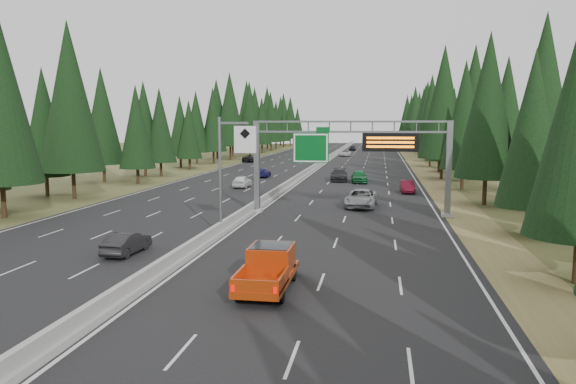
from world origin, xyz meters
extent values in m
cube|color=black|center=(0.00, 80.00, 0.04)|extent=(32.00, 260.00, 0.08)
cube|color=olive|center=(17.80, 80.00, 0.03)|extent=(3.60, 260.00, 0.06)
cube|color=#4C5427|center=(-17.80, 80.00, 0.03)|extent=(3.60, 260.00, 0.06)
cube|color=gray|center=(0.00, 80.00, 0.23)|extent=(0.70, 260.00, 0.30)
cube|color=gray|center=(0.00, 80.00, 0.63)|extent=(0.30, 260.00, 0.60)
cube|color=slate|center=(0.35, 35.00, 3.98)|extent=(0.45, 0.45, 7.80)
cube|color=gray|center=(0.35, 35.00, 0.23)|extent=(0.90, 0.90, 0.30)
cube|color=slate|center=(16.20, 35.00, 3.98)|extent=(0.45, 0.45, 7.80)
cube|color=gray|center=(16.20, 35.00, 0.23)|extent=(0.90, 0.90, 0.30)
cube|color=slate|center=(8.28, 35.00, 7.80)|extent=(15.85, 0.35, 0.16)
cube|color=slate|center=(8.28, 35.00, 6.96)|extent=(15.85, 0.35, 0.16)
cube|color=#054C19|center=(5.00, 34.75, 5.63)|extent=(3.00, 0.10, 2.50)
cube|color=silver|center=(5.00, 34.69, 5.63)|extent=(2.85, 0.02, 2.35)
cube|color=#054C19|center=(6.00, 34.75, 7.13)|extent=(1.10, 0.10, 0.45)
cube|color=black|center=(11.50, 34.70, 6.13)|extent=(4.50, 0.40, 1.50)
cube|color=orange|center=(11.50, 34.48, 6.48)|extent=(3.80, 0.02, 0.18)
cube|color=orange|center=(11.50, 34.48, 6.13)|extent=(3.80, 0.02, 0.18)
cube|color=orange|center=(11.50, 34.48, 5.78)|extent=(3.80, 0.02, 0.18)
cylinder|color=slate|center=(0.00, 25.00, 4.08)|extent=(0.20, 0.20, 8.00)
cube|color=gray|center=(0.00, 25.00, 0.18)|extent=(0.50, 0.50, 0.20)
cube|color=slate|center=(1.00, 25.00, 7.68)|extent=(2.00, 0.15, 0.15)
cube|color=silver|center=(1.80, 24.88, 6.58)|extent=(1.50, 0.06, 1.80)
cylinder|color=black|center=(20.74, 28.20, 1.01)|extent=(0.40, 0.40, 2.02)
cone|color=black|center=(20.74, 28.20, 7.32)|extent=(4.54, 4.54, 10.59)
cylinder|color=black|center=(24.91, 31.55, 1.22)|extent=(0.40, 0.40, 2.44)
cylinder|color=black|center=(20.50, 43.07, 1.29)|extent=(0.40, 0.40, 2.57)
cone|color=black|center=(20.50, 43.07, 9.33)|extent=(5.79, 5.79, 13.52)
cylinder|color=black|center=(24.83, 41.42, 1.39)|extent=(0.40, 0.40, 2.79)
cone|color=black|center=(24.83, 41.42, 10.10)|extent=(6.27, 6.27, 14.62)
cylinder|color=black|center=(20.24, 55.83, 1.19)|extent=(0.40, 0.40, 2.39)
cone|color=black|center=(20.24, 55.83, 8.66)|extent=(5.37, 5.37, 12.54)
cylinder|color=black|center=(24.86, 56.04, 1.22)|extent=(0.40, 0.40, 2.45)
cone|color=black|center=(24.86, 56.04, 8.88)|extent=(5.51, 5.51, 12.86)
cylinder|color=black|center=(19.11, 67.75, 1.46)|extent=(0.40, 0.40, 2.92)
cone|color=black|center=(19.11, 67.75, 10.58)|extent=(6.56, 6.56, 15.32)
cylinder|color=black|center=(23.18, 68.47, 1.46)|extent=(0.40, 0.40, 2.93)
cone|color=black|center=(23.18, 68.47, 10.62)|extent=(6.59, 6.59, 15.37)
cylinder|color=black|center=(19.98, 79.75, 0.89)|extent=(0.40, 0.40, 1.79)
cone|color=black|center=(19.98, 79.75, 6.48)|extent=(4.02, 4.02, 9.38)
cylinder|color=black|center=(23.54, 78.62, 1.33)|extent=(0.40, 0.40, 2.67)
cone|color=black|center=(23.54, 78.62, 9.68)|extent=(6.01, 6.01, 14.01)
cylinder|color=black|center=(19.54, 90.84, 1.30)|extent=(0.40, 0.40, 2.61)
cone|color=black|center=(19.54, 90.84, 9.45)|extent=(5.87, 5.87, 13.69)
cylinder|color=black|center=(23.93, 94.36, 0.98)|extent=(0.40, 0.40, 1.95)
cone|color=black|center=(23.93, 94.36, 7.07)|extent=(4.39, 4.39, 10.24)
cylinder|color=black|center=(20.08, 106.81, 1.31)|extent=(0.40, 0.40, 2.63)
cone|color=black|center=(20.08, 106.81, 9.52)|extent=(5.91, 5.91, 13.78)
cylinder|color=black|center=(24.88, 103.33, 1.18)|extent=(0.40, 0.40, 2.36)
cone|color=black|center=(24.88, 103.33, 8.54)|extent=(5.30, 5.30, 12.37)
cylinder|color=black|center=(20.57, 118.15, 1.32)|extent=(0.40, 0.40, 2.64)
cone|color=black|center=(20.57, 118.15, 9.56)|extent=(5.93, 5.93, 13.85)
cylinder|color=black|center=(23.70, 119.39, 1.02)|extent=(0.40, 0.40, 2.03)
cone|color=black|center=(23.70, 119.39, 7.37)|extent=(4.57, 4.57, 10.67)
cylinder|color=black|center=(20.10, 130.19, 0.97)|extent=(0.40, 0.40, 1.93)
cone|color=black|center=(20.10, 130.19, 7.00)|extent=(4.34, 4.34, 10.13)
cylinder|color=black|center=(23.24, 130.25, 1.22)|extent=(0.40, 0.40, 2.44)
cone|color=black|center=(23.24, 130.25, 8.83)|extent=(5.48, 5.48, 12.79)
cylinder|color=black|center=(19.76, 142.49, 1.41)|extent=(0.40, 0.40, 2.82)
cone|color=black|center=(19.76, 142.49, 10.22)|extent=(6.34, 6.34, 14.80)
cylinder|color=black|center=(24.45, 143.51, 1.23)|extent=(0.40, 0.40, 2.46)
cone|color=black|center=(24.45, 143.51, 8.93)|extent=(5.54, 5.54, 12.94)
cylinder|color=black|center=(19.53, 156.44, 1.29)|extent=(0.40, 0.40, 2.58)
cone|color=black|center=(19.53, 156.44, 9.34)|extent=(5.80, 5.80, 13.53)
cylinder|color=black|center=(24.91, 153.44, 0.99)|extent=(0.40, 0.40, 1.98)
cone|color=black|center=(24.91, 153.44, 7.17)|extent=(4.45, 4.45, 10.39)
cylinder|color=black|center=(19.57, 168.54, 1.03)|extent=(0.40, 0.40, 2.06)
cone|color=black|center=(19.57, 168.54, 7.47)|extent=(4.64, 4.64, 10.82)
cylinder|color=black|center=(23.78, 167.47, 1.51)|extent=(0.40, 0.40, 3.01)
cone|color=black|center=(23.78, 167.47, 10.92)|extent=(6.78, 6.78, 15.82)
cylinder|color=black|center=(19.49, 181.97, 1.38)|extent=(0.40, 0.40, 2.76)
cone|color=black|center=(19.49, 181.97, 10.02)|extent=(6.22, 6.22, 14.51)
cylinder|color=black|center=(23.30, 179.90, 1.46)|extent=(0.40, 0.40, 2.91)
cone|color=black|center=(23.30, 179.90, 10.56)|extent=(6.56, 6.56, 15.30)
cylinder|color=black|center=(20.66, 192.89, 0.94)|extent=(0.40, 0.40, 1.89)
cone|color=black|center=(20.66, 192.89, 6.83)|extent=(4.24, 4.24, 9.90)
cylinder|color=black|center=(24.58, 192.40, 1.14)|extent=(0.40, 0.40, 2.28)
cone|color=black|center=(24.58, 192.40, 8.26)|extent=(5.13, 5.13, 11.97)
cylinder|color=black|center=(-19.14, 28.74, 1.44)|extent=(0.40, 0.40, 2.87)
cylinder|color=black|center=(-19.92, 40.66, 1.43)|extent=(0.40, 0.40, 2.85)
cone|color=black|center=(-19.92, 40.66, 10.34)|extent=(6.42, 6.42, 14.98)
cylinder|color=black|center=(-23.89, 42.22, 1.08)|extent=(0.40, 0.40, 2.16)
cone|color=black|center=(-23.89, 42.22, 7.82)|extent=(4.86, 4.86, 11.33)
cylinder|color=black|center=(-19.61, 55.31, 1.00)|extent=(0.40, 0.40, 2.01)
cone|color=black|center=(-19.61, 55.31, 7.29)|extent=(4.52, 4.52, 10.55)
cylinder|color=black|center=(-24.99, 56.83, 1.19)|extent=(0.40, 0.40, 2.38)
cone|color=black|center=(-24.99, 56.83, 8.64)|extent=(5.36, 5.36, 12.51)
cylinder|color=black|center=(-20.79, 65.89, 1.03)|extent=(0.40, 0.40, 2.06)
cone|color=black|center=(-20.79, 65.89, 7.45)|extent=(4.62, 4.62, 10.79)
cylinder|color=black|center=(-23.14, 65.76, 1.11)|extent=(0.40, 0.40, 2.21)
cone|color=black|center=(-23.14, 65.76, 8.01)|extent=(4.97, 4.97, 11.61)
cylinder|color=black|center=(-20.64, 78.03, 0.93)|extent=(0.40, 0.40, 1.85)
cone|color=black|center=(-20.64, 78.03, 6.71)|extent=(4.17, 4.17, 9.72)
cylinder|color=black|center=(-23.51, 81.63, 1.00)|extent=(0.40, 0.40, 2.00)
cone|color=black|center=(-23.51, 81.63, 7.25)|extent=(4.50, 4.50, 10.50)
cylinder|color=black|center=(-20.89, 92.56, 1.16)|extent=(0.40, 0.40, 2.33)
cone|color=black|center=(-20.89, 92.56, 8.43)|extent=(5.23, 5.23, 12.21)
cylinder|color=black|center=(-23.72, 90.93, 1.11)|extent=(0.40, 0.40, 2.22)
cone|color=black|center=(-23.72, 90.93, 8.04)|extent=(4.99, 4.99, 11.64)
cylinder|color=black|center=(-20.60, 103.86, 1.47)|extent=(0.40, 0.40, 2.94)
cone|color=black|center=(-20.60, 103.86, 10.66)|extent=(6.62, 6.62, 15.44)
cylinder|color=black|center=(-24.13, 105.97, 1.38)|extent=(0.40, 0.40, 2.76)
cone|color=black|center=(-24.13, 105.97, 10.00)|extent=(6.21, 6.21, 14.48)
cylinder|color=black|center=(-19.28, 116.17, 1.39)|extent=(0.40, 0.40, 2.79)
cone|color=black|center=(-19.28, 116.17, 10.11)|extent=(6.28, 6.28, 14.65)
cylinder|color=black|center=(-23.41, 116.40, 1.28)|extent=(0.40, 0.40, 2.57)
cone|color=black|center=(-23.41, 116.40, 9.31)|extent=(5.78, 5.78, 13.49)
cylinder|color=black|center=(-19.27, 129.90, 1.15)|extent=(0.40, 0.40, 2.30)
cone|color=black|center=(-19.27, 129.90, 8.33)|extent=(5.17, 5.17, 12.07)
cylinder|color=black|center=(-23.59, 131.57, 1.50)|extent=(0.40, 0.40, 3.01)
cone|color=black|center=(-23.59, 131.57, 10.90)|extent=(6.77, 6.77, 15.79)
cylinder|color=black|center=(-19.18, 141.79, 1.28)|extent=(0.40, 0.40, 2.56)
cone|color=black|center=(-19.18, 141.79, 9.29)|extent=(5.76, 5.76, 13.45)
cylinder|color=black|center=(-24.22, 143.83, 1.44)|extent=(0.40, 0.40, 2.87)
cone|color=black|center=(-24.22, 143.83, 10.40)|extent=(6.46, 6.46, 15.07)
cylinder|color=black|center=(-19.91, 153.30, 1.16)|extent=(0.40, 0.40, 2.32)
cone|color=black|center=(-19.91, 153.30, 8.40)|extent=(5.22, 5.22, 12.17)
cylinder|color=black|center=(-23.04, 155.72, 1.50)|extent=(0.40, 0.40, 3.01)
cone|color=black|center=(-23.04, 155.72, 10.91)|extent=(6.77, 6.77, 15.80)
cylinder|color=black|center=(-20.17, 168.29, 1.01)|extent=(0.40, 0.40, 2.02)
cone|color=black|center=(-20.17, 168.29, 7.31)|extent=(4.54, 4.54, 10.58)
cylinder|color=black|center=(-24.42, 168.05, 1.44)|extent=(0.40, 0.40, 2.88)
cone|color=black|center=(-24.42, 168.05, 10.45)|extent=(6.49, 6.49, 15.14)
cylinder|color=black|center=(-19.73, 179.29, 1.36)|extent=(0.40, 0.40, 2.71)
cone|color=black|center=(-19.73, 179.29, 9.83)|extent=(6.10, 6.10, 14.23)
cylinder|color=black|center=(-23.59, 181.99, 1.38)|extent=(0.40, 0.40, 2.76)
cone|color=black|center=(-23.59, 181.99, 9.99)|extent=(6.20, 6.20, 14.47)
cylinder|color=black|center=(-19.01, 191.36, 1.08)|extent=(0.40, 0.40, 2.15)
cone|color=black|center=(-19.01, 191.36, 7.81)|extent=(4.84, 4.84, 11.30)
cylinder|color=black|center=(-24.68, 194.33, 1.51)|extent=(0.40, 0.40, 3.03)
cone|color=black|center=(-24.68, 194.33, 10.98)|extent=(6.82, 6.82, 15.90)
imported|color=#98989C|center=(9.11, 39.32, 0.88)|extent=(3.02, 5.91, 1.60)
cylinder|color=black|center=(4.85, 11.02, 0.50)|extent=(0.31, 0.83, 0.83)
cylinder|color=black|center=(6.62, 11.02, 0.50)|extent=(0.31, 0.83, 0.83)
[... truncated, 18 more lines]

